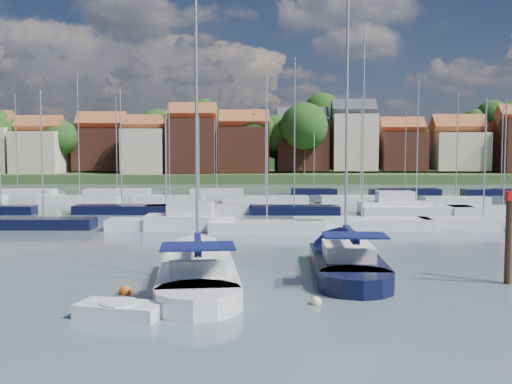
{
  "coord_description": "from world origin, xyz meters",
  "views": [
    {
      "loc": [
        0.1,
        -24.36,
        6.11
      ],
      "look_at": [
        -0.16,
        14.0,
        3.41
      ],
      "focal_mm": 40.0,
      "sensor_mm": 36.0,
      "label": 1
    }
  ],
  "objects": [
    {
      "name": "buoy_d",
      "position": [
        2.36,
        -1.87,
        0.0
      ],
      "size": [
        0.45,
        0.45,
        0.45
      ],
      "primitive_type": "sphere",
      "color": "beige",
      "rests_on": "ground"
    },
    {
      "name": "buoy_c",
      "position": [
        -5.7,
        -0.24,
        0.0
      ],
      "size": [
        0.55,
        0.55,
        0.55
      ],
      "primitive_type": "sphere",
      "color": "#D85914",
      "rests_on": "ground"
    },
    {
      "name": "buoy_e",
      "position": [
        5.01,
        7.31,
        0.0
      ],
      "size": [
        0.52,
        0.52,
        0.52
      ],
      "primitive_type": "sphere",
      "color": "#D85914",
      "rests_on": "ground"
    },
    {
      "name": "ground",
      "position": [
        0.0,
        40.0,
        0.0
      ],
      "size": [
        260.0,
        260.0,
        0.0
      ],
      "primitive_type": "plane",
      "color": "#45535E",
      "rests_on": "ground"
    },
    {
      "name": "sailboat_navy",
      "position": [
        4.57,
        5.95,
        0.35
      ],
      "size": [
        3.82,
        12.75,
        17.44
      ],
      "rotation": [
        0.0,
        0.0,
        1.53
      ],
      "color": "black",
      "rests_on": "ground"
    },
    {
      "name": "far_shore_town",
      "position": [
        2.23,
        132.67,
        4.61
      ],
      "size": [
        212.46,
        90.0,
        22.27
      ],
      "color": "#385329",
      "rests_on": "ground"
    },
    {
      "name": "timber_piling",
      "position": [
        11.64,
        1.82,
        1.23
      ],
      "size": [
        0.4,
        0.4,
        6.56
      ],
      "color": "#4C331E",
      "rests_on": "ground"
    },
    {
      "name": "marina_field",
      "position": [
        1.91,
        35.15,
        0.43
      ],
      "size": [
        79.62,
        41.41,
        15.93
      ],
      "color": "silver",
      "rests_on": "ground"
    },
    {
      "name": "sailboat_centre",
      "position": [
        -2.95,
        3.12,
        0.35
      ],
      "size": [
        4.92,
        13.36,
        17.65
      ],
      "rotation": [
        0.0,
        0.0,
        1.69
      ],
      "color": "silver",
      "rests_on": "ground"
    },
    {
      "name": "tender",
      "position": [
        -5.1,
        -3.68,
        0.26
      ],
      "size": [
        3.38,
        2.14,
        0.68
      ],
      "rotation": [
        0.0,
        0.0,
        -0.23
      ],
      "color": "silver",
      "rests_on": "ground"
    }
  ]
}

